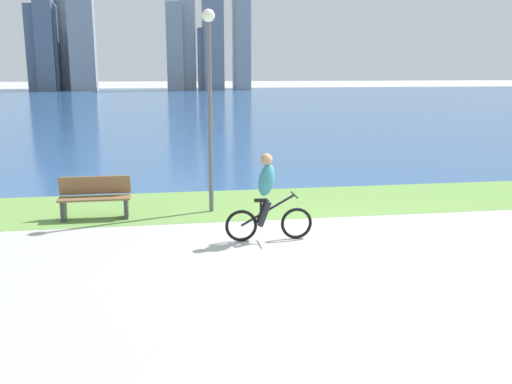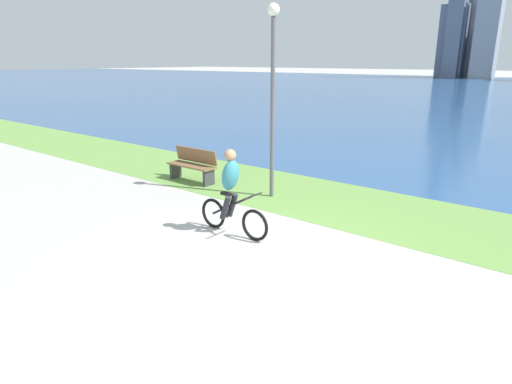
% 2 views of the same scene
% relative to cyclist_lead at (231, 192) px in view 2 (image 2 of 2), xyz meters
% --- Properties ---
extents(ground_plane, '(300.00, 300.00, 0.00)m').
position_rel_cyclist_lead_xyz_m(ground_plane, '(1.25, -0.60, -0.83)').
color(ground_plane, '#B2AFA8').
extents(grass_strip_bayside, '(120.00, 3.14, 0.01)m').
position_rel_cyclist_lead_xyz_m(grass_strip_bayside, '(1.25, 2.99, -0.82)').
color(grass_strip_bayside, '#6B9947').
rests_on(grass_strip_bayside, ground).
extents(cyclist_lead, '(1.65, 0.52, 1.64)m').
position_rel_cyclist_lead_xyz_m(cyclist_lead, '(0.00, 0.00, 0.00)').
color(cyclist_lead, black).
rests_on(cyclist_lead, ground).
extents(bench_near_path, '(1.50, 0.47, 0.90)m').
position_rel_cyclist_lead_xyz_m(bench_near_path, '(-3.34, 2.18, -0.38)').
color(bench_near_path, brown).
rests_on(bench_near_path, ground).
extents(lamppost_tall, '(0.28, 0.28, 4.38)m').
position_rel_cyclist_lead_xyz_m(lamppost_tall, '(-0.83, 2.40, 2.00)').
color(lamppost_tall, '#595960').
rests_on(lamppost_tall, ground).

